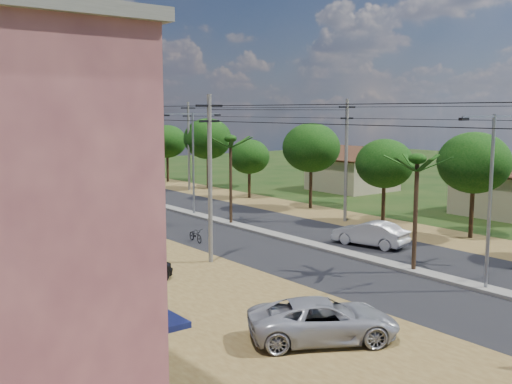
% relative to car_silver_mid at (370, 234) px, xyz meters
% --- Properties ---
extents(ground, '(160.00, 160.00, 0.00)m').
position_rel_car_silver_mid_xyz_m(ground, '(-2.75, -9.35, -0.75)').
color(ground, black).
rests_on(ground, ground).
extents(road, '(12.00, 110.00, 0.04)m').
position_rel_car_silver_mid_xyz_m(road, '(-2.75, 5.65, -0.73)').
color(road, black).
rests_on(road, ground).
extents(median, '(1.00, 90.00, 0.18)m').
position_rel_car_silver_mid_xyz_m(median, '(-2.75, 8.65, -0.66)').
color(median, '#605E56').
rests_on(median, ground).
extents(dirt_lot_west, '(18.00, 46.00, 0.04)m').
position_rel_car_silver_mid_xyz_m(dirt_lot_west, '(-17.75, -1.35, -0.73)').
color(dirt_lot_west, brown).
rests_on(dirt_lot_west, ground).
extents(dirt_shoulder_east, '(5.00, 90.00, 0.03)m').
position_rel_car_silver_mid_xyz_m(dirt_shoulder_east, '(5.75, 5.65, -0.74)').
color(dirt_shoulder_east, brown).
rests_on(dirt_shoulder_east, ground).
extents(house_east_far, '(7.60, 7.50, 4.60)m').
position_rel_car_silver_mid_xyz_m(house_east_far, '(18.25, 18.65, 1.64)').
color(house_east_far, tan).
rests_on(house_east_far, ground).
extents(tree_east_c, '(4.60, 4.60, 6.83)m').
position_rel_car_silver_mid_xyz_m(tree_east_c, '(6.95, -2.35, 4.11)').
color(tree_east_c, black).
rests_on(tree_east_c, ground).
extents(tree_east_d, '(4.20, 4.20, 6.13)m').
position_rel_car_silver_mid_xyz_m(tree_east_d, '(6.65, 4.65, 3.59)').
color(tree_east_d, black).
rests_on(tree_east_d, ground).
extents(tree_east_e, '(4.80, 4.80, 7.14)m').
position_rel_car_silver_mid_xyz_m(tree_east_e, '(6.85, 12.65, 4.34)').
color(tree_east_e, black).
rests_on(tree_east_e, ground).
extents(tree_east_f, '(3.80, 3.80, 5.52)m').
position_rel_car_silver_mid_xyz_m(tree_east_f, '(6.45, 20.65, 3.14)').
color(tree_east_f, black).
rests_on(tree_east_f, ground).
extents(tree_east_g, '(5.00, 5.00, 7.38)m').
position_rel_car_silver_mid_xyz_m(tree_east_g, '(7.05, 28.65, 4.49)').
color(tree_east_g, black).
rests_on(tree_east_g, ground).
extents(tree_east_h, '(4.40, 4.40, 6.52)m').
position_rel_car_silver_mid_xyz_m(tree_east_h, '(6.75, 36.65, 3.89)').
color(tree_east_h, black).
rests_on(tree_east_h, ground).
extents(palm_median_near, '(2.00, 2.00, 6.15)m').
position_rel_car_silver_mid_xyz_m(palm_median_near, '(-2.75, -5.35, 4.79)').
color(palm_median_near, black).
rests_on(palm_median_near, ground).
extents(palm_median_mid, '(2.00, 2.00, 6.55)m').
position_rel_car_silver_mid_xyz_m(palm_median_mid, '(-2.75, 10.65, 5.15)').
color(palm_median_mid, black).
rests_on(palm_median_mid, ground).
extents(palm_median_far, '(2.00, 2.00, 5.85)m').
position_rel_car_silver_mid_xyz_m(palm_median_far, '(-2.75, 26.65, 4.51)').
color(palm_median_far, black).
rests_on(palm_median_far, ground).
extents(streetlight_near, '(5.10, 0.18, 8.00)m').
position_rel_car_silver_mid_xyz_m(streetlight_near, '(-2.75, -9.35, 4.03)').
color(streetlight_near, gray).
rests_on(streetlight_near, ground).
extents(streetlight_mid, '(5.10, 0.18, 8.00)m').
position_rel_car_silver_mid_xyz_m(streetlight_mid, '(-2.75, 15.65, 4.03)').
color(streetlight_mid, gray).
rests_on(streetlight_mid, ground).
extents(streetlight_far, '(5.10, 0.18, 8.00)m').
position_rel_car_silver_mid_xyz_m(streetlight_far, '(-2.75, 40.65, 4.03)').
color(streetlight_far, gray).
rests_on(streetlight_far, ground).
extents(utility_pole_w_b, '(1.60, 0.24, 9.00)m').
position_rel_car_silver_mid_xyz_m(utility_pole_w_b, '(-9.75, 2.65, 4.01)').
color(utility_pole_w_b, '#605E56').
rests_on(utility_pole_w_b, ground).
extents(utility_pole_w_c, '(1.60, 0.24, 9.00)m').
position_rel_car_silver_mid_xyz_m(utility_pole_w_c, '(-9.75, 24.65, 4.01)').
color(utility_pole_w_c, '#605E56').
rests_on(utility_pole_w_c, ground).
extents(utility_pole_e_b, '(1.60, 0.24, 9.00)m').
position_rel_car_silver_mid_xyz_m(utility_pole_e_b, '(4.75, 6.65, 4.01)').
color(utility_pole_e_b, '#605E56').
rests_on(utility_pole_e_b, ground).
extents(utility_pole_e_c, '(1.60, 0.24, 9.00)m').
position_rel_car_silver_mid_xyz_m(utility_pole_e_c, '(4.75, 28.65, 4.01)').
color(utility_pole_e_c, '#605E56').
rests_on(utility_pole_e_c, ground).
extents(car_silver_mid, '(2.59, 4.80, 1.50)m').
position_rel_car_silver_mid_xyz_m(car_silver_mid, '(0.00, 0.00, 0.00)').
color(car_silver_mid, '#9D9EA5').
rests_on(car_silver_mid, ground).
extents(car_white_far, '(2.09, 4.84, 1.39)m').
position_rel_car_silver_mid_xyz_m(car_white_far, '(-7.75, 15.09, -0.06)').
color(car_white_far, silver).
rests_on(car_white_far, ground).
extents(car_parked_silver, '(5.88, 4.78, 1.49)m').
position_rel_car_silver_mid_xyz_m(car_parked_silver, '(-12.72, -9.12, -0.01)').
color(car_parked_silver, '#9D9EA5').
rests_on(car_parked_silver, ground).
extents(car_parked_dark, '(4.99, 3.43, 1.58)m').
position_rel_car_silver_mid_xyz_m(car_parked_dark, '(-15.29, 1.03, 0.04)').
color(car_parked_dark, black).
rests_on(car_parked_dark, ground).
extents(moto_rider_west_a, '(0.74, 1.69, 0.86)m').
position_rel_car_silver_mid_xyz_m(moto_rider_west_a, '(-7.75, 7.39, -0.32)').
color(moto_rider_west_a, black).
rests_on(moto_rider_west_a, ground).
extents(moto_rider_west_b, '(0.72, 1.77, 1.04)m').
position_rel_car_silver_mid_xyz_m(moto_rider_west_b, '(-5.04, 17.69, -0.23)').
color(moto_rider_west_b, black).
rests_on(moto_rider_west_b, ground).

